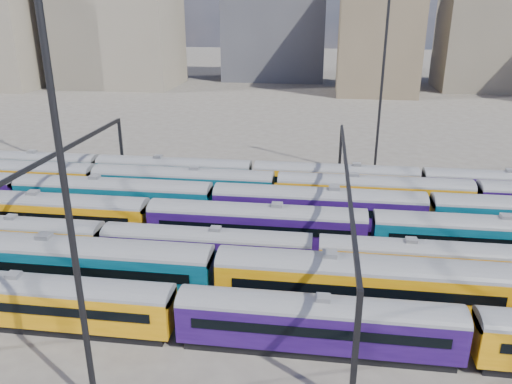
# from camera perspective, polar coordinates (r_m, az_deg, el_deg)

# --- Properties ---
(ground) EXTENTS (500.00, 500.00, 0.00)m
(ground) POSITION_cam_1_polar(r_m,az_deg,el_deg) (49.70, -1.84, -6.19)
(ground) COLOR #453F3A
(ground) RESTS_ON ground
(rake_0) EXTENTS (117.66, 2.87, 4.83)m
(rake_0) POSITION_cam_1_polar(r_m,az_deg,el_deg) (36.19, -9.12, -12.91)
(rake_0) COLOR black
(rake_0) RESTS_ON ground
(rake_1) EXTENTS (113.87, 3.33, 5.63)m
(rake_1) POSITION_cam_1_polar(r_m,az_deg,el_deg) (39.08, 12.16, -9.69)
(rake_1) COLOR black
(rake_1) RESTS_ON ground
(rake_2) EXTENTS (114.55, 2.80, 4.69)m
(rake_2) POSITION_cam_1_polar(r_m,az_deg,el_deg) (43.55, 6.80, -6.77)
(rake_2) COLOR black
(rake_2) RESTS_ON ground
(rake_3) EXTENTS (128.94, 3.14, 5.30)m
(rake_3) POSITION_cam_1_polar(r_m,az_deg,el_deg) (50.77, -12.14, -2.62)
(rake_3) COLOR black
(rake_3) RESTS_ON ground
(rake_4) EXTENTS (156.17, 3.26, 5.50)m
(rake_4) POSITION_cam_1_polar(r_m,az_deg,el_deg) (57.12, -15.98, -0.22)
(rake_4) COLOR black
(rake_4) RESTS_ON ground
(rake_5) EXTENTS (131.06, 3.19, 5.39)m
(rake_5) POSITION_cam_1_polar(r_m,az_deg,el_deg) (57.41, 2.27, 0.63)
(rake_5) COLOR black
(rake_5) RESTS_ON ground
(rake_6) EXTENTS (142.27, 2.97, 5.00)m
(rake_6) POSITION_cam_1_polar(r_m,az_deg,el_deg) (62.01, 9.01, 1.71)
(rake_6) COLOR black
(rake_6) RESTS_ON ground
(gantry_1) EXTENTS (0.35, 40.35, 8.03)m
(gantry_1) POSITION_cam_1_polar(r_m,az_deg,el_deg) (54.01, -23.36, 2.06)
(gantry_1) COLOR black
(gantry_1) RESTS_ON ground
(gantry_2) EXTENTS (0.35, 40.35, 8.03)m
(gantry_2) POSITION_cam_1_polar(r_m,az_deg,el_deg) (46.50, 10.31, 0.65)
(gantry_2) COLOR black
(gantry_2) RESTS_ON ground
(mast_1) EXTENTS (1.40, 0.50, 25.60)m
(mast_1) POSITION_cam_1_polar(r_m,az_deg,el_deg) (76.21, -22.41, 12.70)
(mast_1) COLOR black
(mast_1) RESTS_ON ground
(mast_2) EXTENTS (1.40, 0.50, 25.60)m
(mast_2) POSITION_cam_1_polar(r_m,az_deg,el_deg) (26.49, -21.05, 0.75)
(mast_2) COLOR black
(mast_2) RESTS_ON ground
(mast_3) EXTENTS (1.40, 0.50, 25.60)m
(mast_3) POSITION_cam_1_polar(r_m,az_deg,el_deg) (68.69, 14.28, 12.89)
(mast_3) COLOR black
(mast_3) RESTS_ON ground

